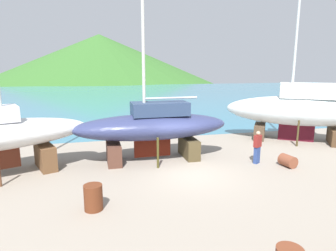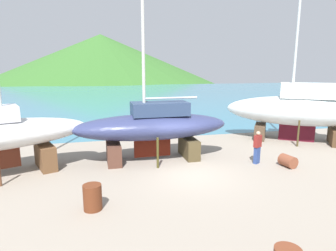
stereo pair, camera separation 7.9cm
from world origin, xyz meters
name	(u,v)px [view 1 (the left image)]	position (x,y,z in m)	size (l,w,h in m)	color
ground_plane	(210,196)	(0.00, -2.48, 0.00)	(39.59, 39.59, 0.00)	gray
sea_water	(123,96)	(0.00, 38.10, 0.00)	(128.74, 61.36, 0.01)	teal
headland_hill	(101,79)	(-2.68, 105.91, 0.00)	(161.98, 161.98, 34.13)	#366929
sailboat_far_slipway	(153,126)	(-1.34, 2.57, 1.88)	(8.44, 2.87, 13.79)	#543226
sailboat_large_starboard	(299,109)	(9.01, 4.32, 2.19)	(9.47, 7.51, 17.50)	brown
worker	(257,147)	(3.87, 0.67, 0.91)	(0.50, 0.42, 1.75)	navy
barrel_by_slipway	(93,197)	(-4.48, -2.58, 0.47)	(0.66, 0.66, 0.94)	#602D18
barrel_tipped_left	(288,161)	(5.15, -0.17, 0.31)	(0.61, 0.61, 0.80)	brown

